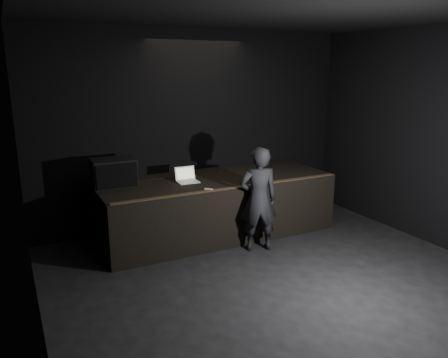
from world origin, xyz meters
TOP-DOWN VIEW (x-y plane):
  - ground at (0.00, 0.00)m, footprint 7.00×7.00m
  - room_walls at (0.00, 0.00)m, footprint 6.10×7.10m
  - stage_riser at (0.00, 2.73)m, footprint 4.00×1.50m
  - riser_lip at (0.00, 2.02)m, footprint 3.92×0.10m
  - stage_monitor at (-1.67, 2.94)m, footprint 0.68×0.50m
  - cable at (-1.03, 3.04)m, footprint 0.82×0.03m
  - laptop at (-0.53, 2.72)m, footprint 0.35×0.32m
  - beer_can at (0.42, 2.28)m, footprint 0.07×0.07m
  - plastic_cup at (0.28, 3.01)m, footprint 0.09×0.09m
  - wii_remote at (-0.42, 2.08)m, footprint 0.11×0.12m
  - person at (0.29, 1.78)m, footprint 0.69×0.55m

SIDE VIEW (x-z plane):
  - ground at x=0.00m, z-range 0.00..0.00m
  - stage_riser at x=0.00m, z-range 0.00..1.00m
  - person at x=0.29m, z-range 0.00..1.67m
  - riser_lip at x=0.00m, z-range 1.00..1.01m
  - cable at x=-1.03m, z-range 1.00..1.02m
  - wii_remote at x=-0.42m, z-range 1.00..1.02m
  - plastic_cup at x=0.28m, z-range 1.00..1.11m
  - laptop at x=-0.53m, z-range 0.94..1.18m
  - beer_can at x=0.42m, z-range 1.00..1.16m
  - stage_monitor at x=-1.67m, z-range 1.00..1.45m
  - room_walls at x=0.00m, z-range 0.26..3.78m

